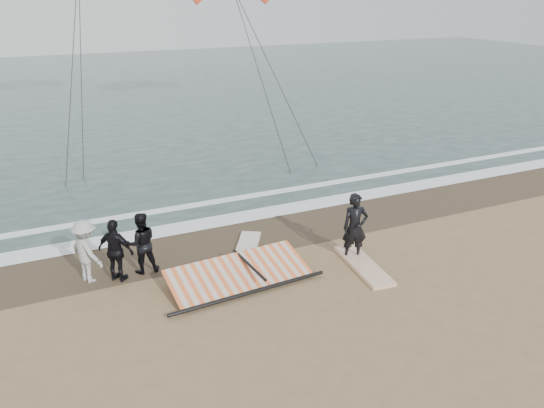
# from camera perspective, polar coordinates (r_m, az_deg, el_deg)

# --- Properties ---
(ground) EXTENTS (120.00, 120.00, 0.00)m
(ground) POSITION_cam_1_polar(r_m,az_deg,el_deg) (13.18, 5.28, -11.01)
(ground) COLOR #8C704C
(ground) RESTS_ON ground
(sea) EXTENTS (120.00, 54.00, 0.02)m
(sea) POSITION_cam_1_polar(r_m,az_deg,el_deg) (43.46, -17.20, 11.60)
(sea) COLOR #233838
(sea) RESTS_ON ground
(wet_sand) EXTENTS (120.00, 2.80, 0.01)m
(wet_sand) POSITION_cam_1_polar(r_m,az_deg,el_deg) (16.71, -2.37, -3.35)
(wet_sand) COLOR #4C3D2B
(wet_sand) RESTS_ON ground
(foam_near) EXTENTS (120.00, 0.90, 0.01)m
(foam_near) POSITION_cam_1_polar(r_m,az_deg,el_deg) (17.89, -4.09, -1.54)
(foam_near) COLOR white
(foam_near) RESTS_ON sea
(foam_far) EXTENTS (120.00, 0.45, 0.01)m
(foam_far) POSITION_cam_1_polar(r_m,az_deg,el_deg) (19.37, -5.88, 0.29)
(foam_far) COLOR white
(foam_far) RESTS_ON sea
(man_main) EXTENTS (0.82, 0.64, 1.97)m
(man_main) POSITION_cam_1_polar(r_m,az_deg,el_deg) (15.06, 8.91, -2.48)
(man_main) COLOR black
(man_main) RESTS_ON ground
(board_white) EXTENTS (0.97, 2.53, 0.10)m
(board_white) POSITION_cam_1_polar(r_m,az_deg,el_deg) (15.06, 9.78, -6.51)
(board_white) COLOR silver
(board_white) RESTS_ON ground
(board_cream) EXTENTS (1.66, 2.27, 0.09)m
(board_cream) POSITION_cam_1_polar(r_m,az_deg,el_deg) (15.76, -2.75, -4.85)
(board_cream) COLOR beige
(board_cream) RESTS_ON ground
(trio_cluster) EXTENTS (2.38, 1.45, 1.75)m
(trio_cluster) POSITION_cam_1_polar(r_m,az_deg,el_deg) (14.57, -16.83, -4.60)
(trio_cluster) COLOR black
(trio_cluster) RESTS_ON ground
(sail_rig) EXTENTS (4.31, 1.96, 0.50)m
(sail_rig) POSITION_cam_1_polar(r_m,az_deg,el_deg) (14.18, -4.05, -7.48)
(sail_rig) COLOR black
(sail_rig) RESTS_ON ground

